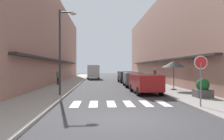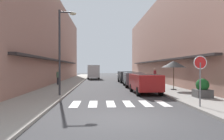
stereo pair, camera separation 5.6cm
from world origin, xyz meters
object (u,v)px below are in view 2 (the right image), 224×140
parked_car_mid (133,78)px  pedestrian_walking_far (58,77)px  delivery_van (93,71)px  round_street_sign (200,68)px  cafe_umbrella (174,64)px  street_lamp (62,43)px  parked_car_near (145,81)px  parked_car_far (126,76)px  pedestrian_walking_near (155,75)px  planter_corner (202,89)px

parked_car_mid → pedestrian_walking_far: size_ratio=2.83×
delivery_van → pedestrian_walking_far: (-3.41, -14.32, -0.46)m
round_street_sign → pedestrian_walking_far: 16.95m
round_street_sign → cafe_umbrella: size_ratio=1.00×
parked_car_mid → round_street_sign: size_ratio=1.85×
parked_car_mid → street_lamp: street_lamp is taller
parked_car_near → round_street_sign: 6.54m
round_street_sign → pedestrian_walking_far: bearing=123.3°
parked_car_mid → parked_car_far: (0.00, 6.21, -0.00)m
parked_car_near → pedestrian_walking_far: pedestrian_walking_far is taller
street_lamp → pedestrian_walking_near: size_ratio=3.31×
street_lamp → planter_corner: (8.88, -1.60, -2.94)m
round_street_sign → street_lamp: (-7.28, 4.79, 1.62)m
cafe_umbrella → pedestrian_walking_far: cafe_umbrella is taller
parked_car_near → street_lamp: 6.65m
pedestrian_walking_near → pedestrian_walking_far: bearing=10.2°
parked_car_far → pedestrian_walking_far: (-7.92, -4.59, 0.02)m
parked_car_mid → pedestrian_walking_near: 4.39m
round_street_sign → cafe_umbrella: bearing=80.2°
round_street_sign → parked_car_near: bearing=102.3°
delivery_van → cafe_umbrella: size_ratio=2.28×
delivery_van → parked_car_near: bearing=-78.5°
parked_car_near → pedestrian_walking_far: bearing=135.3°
parked_car_near → street_lamp: street_lamp is taller
cafe_umbrella → pedestrian_walking_near: bearing=87.6°
parked_car_far → round_street_sign: round_street_sign is taller
cafe_umbrella → pedestrian_walking_far: 12.39m
delivery_van → planter_corner: size_ratio=4.68×
parked_car_near → pedestrian_walking_near: size_ratio=2.50×
parked_car_near → parked_car_far: (0.00, 12.43, -0.00)m
round_street_sign → street_lamp: bearing=146.6°
parked_car_near → delivery_van: size_ratio=0.79×
parked_car_near → planter_corner: bearing=-46.3°
parked_car_mid → cafe_umbrella: size_ratio=1.85×
delivery_van → round_street_sign: (5.88, -28.46, 0.56)m
pedestrian_walking_far → delivery_van: bearing=21.1°
parked_car_mid → planter_corner: bearing=-72.3°
parked_car_far → cafe_umbrella: size_ratio=1.66×
delivery_van → pedestrian_walking_far: 14.72m
round_street_sign → cafe_umbrella: 8.09m
parked_car_far → pedestrian_walking_far: bearing=-149.9°
round_street_sign → pedestrian_walking_near: 15.79m
delivery_van → cafe_umbrella: bearing=-70.5°
delivery_van → cafe_umbrella: 21.75m
parked_car_far → cafe_umbrella: (2.74, -10.77, 1.31)m
delivery_van → cafe_umbrella: (7.25, -20.49, 0.83)m
round_street_sign → street_lamp: street_lamp is taller
parked_car_mid → planter_corner: parked_car_mid is taller
parked_car_far → delivery_van: size_ratio=0.73×
pedestrian_walking_far → cafe_umbrella: bearing=-85.6°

